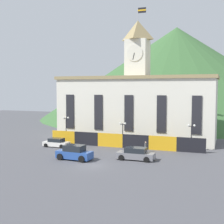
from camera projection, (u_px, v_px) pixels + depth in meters
ground_plane at (92, 165)px, 40.67m from camera, size 160.00×160.00×0.00m
civic_building at (137, 105)px, 60.74m from camera, size 29.97×11.69×25.39m
banner_fence at (123, 141)px, 52.65m from camera, size 27.11×0.12×2.34m
hillside_backdrop at (176, 73)px, 106.10m from camera, size 91.36×91.36×30.60m
street_lamp_right at (66, 124)px, 57.08m from camera, size 1.26×0.36×4.86m
street_lamp_center at (123, 129)px, 53.35m from camera, size 1.26×0.36×4.25m
street_lamp_far_right at (191, 131)px, 49.40m from camera, size 1.26×0.36×4.36m
car_blue_van at (74, 153)px, 43.85m from camera, size 5.22×2.65×2.10m
car_gray_pickup at (136, 154)px, 43.84m from camera, size 5.30×2.36×1.75m
car_white_taxi at (56, 143)px, 53.54m from camera, size 4.51×2.15×1.50m
pedestrian at (146, 147)px, 48.87m from camera, size 0.49×0.49×1.71m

